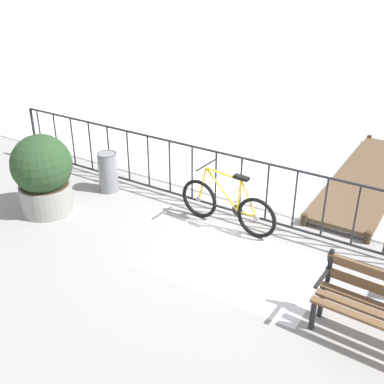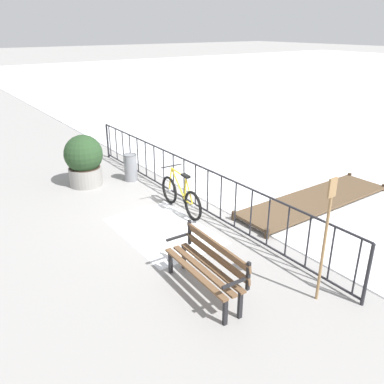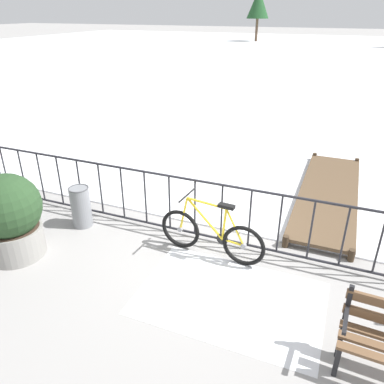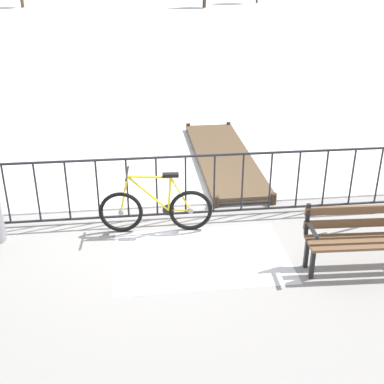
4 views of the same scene
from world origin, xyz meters
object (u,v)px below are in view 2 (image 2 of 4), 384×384
(planter_with_shrub, at_px, (84,160))
(trash_bin, at_px, (131,167))
(oar_upright, at_px, (326,233))
(bicycle_near_railing, at_px, (181,196))
(park_bench, at_px, (208,263))

(planter_with_shrub, bearing_deg, trash_bin, 70.42)
(oar_upright, bearing_deg, bicycle_near_railing, 179.12)
(trash_bin, bearing_deg, bicycle_near_railing, 0.19)
(bicycle_near_railing, distance_m, planter_with_shrub, 3.03)
(park_bench, bearing_deg, oar_upright, 48.05)
(planter_with_shrub, bearing_deg, park_bench, -1.95)
(planter_with_shrub, distance_m, oar_upright, 6.71)
(bicycle_near_railing, relative_size, park_bench, 1.06)
(planter_with_shrub, height_order, oar_upright, oar_upright)
(park_bench, distance_m, oar_upright, 1.79)
(park_bench, height_order, planter_with_shrub, planter_with_shrub)
(trash_bin, height_order, oar_upright, oar_upright)
(bicycle_near_railing, bearing_deg, park_bench, -25.88)
(bicycle_near_railing, bearing_deg, planter_with_shrub, -158.15)
(park_bench, xyz_separation_m, oar_upright, (1.12, 1.25, 0.63))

